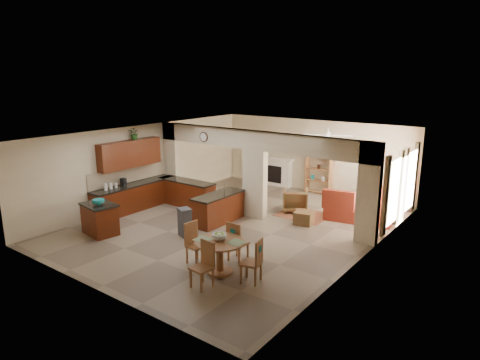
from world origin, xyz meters
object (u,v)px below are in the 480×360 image
Objects in this scene: sofa at (384,204)px; armchair at (295,200)px; dining_table at (220,252)px; kitchen_island at (100,219)px.

sofa reaches higher than armchair.
dining_table reaches higher than sofa.
dining_table is 0.44× the size of sofa.
armchair is (3.46, 5.21, -0.08)m from kitchen_island.
dining_table is 5.18m from armchair.
sofa is at bearing 75.66° from dining_table.
kitchen_island is at bearing 27.72° from armchair.
kitchen_island reaches higher than dining_table.
kitchen_island is 0.44× the size of sofa.
kitchen_island is at bearing 132.48° from sofa.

